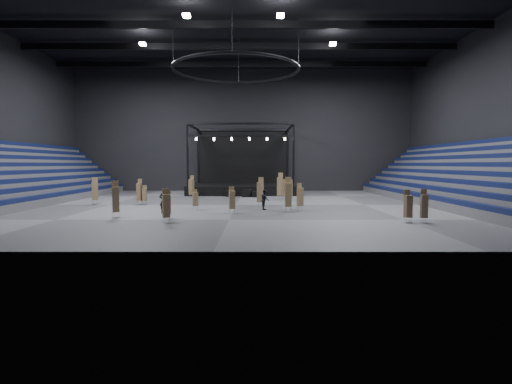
{
  "coord_description": "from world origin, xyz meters",
  "views": [
    {
      "loc": [
        1.94,
        -38.89,
        3.98
      ],
      "look_at": [
        1.93,
        -2.0,
        1.4
      ],
      "focal_mm": 28.0,
      "sensor_mm": 36.0,
      "label": 1
    }
  ],
  "objects_px": {
    "chair_stack_11": "(290,190)",
    "chair_stack_14": "(260,192)",
    "chair_stack_2": "(232,199)",
    "chair_stack_0": "(139,191)",
    "chair_stack_9": "(116,199)",
    "chair_stack_15": "(285,189)",
    "stage": "(242,182)",
    "chair_stack_5": "(408,206)",
    "chair_stack_10": "(144,194)",
    "flight_case_right": "(256,194)",
    "chair_stack_4": "(168,204)",
    "chair_stack_12": "(280,186)",
    "chair_stack_13": "(95,190)",
    "chair_stack_7": "(166,205)",
    "chair_stack_8": "(288,194)",
    "chair_stack_3": "(424,206)",
    "chair_stack_16": "(195,199)",
    "chair_stack_6": "(191,186)",
    "crew_member": "(265,200)",
    "man_center": "(164,201)",
    "flight_case_mid": "(248,193)",
    "flight_case_left": "(231,193)"
  },
  "relations": [
    {
      "from": "chair_stack_11",
      "to": "chair_stack_14",
      "type": "xyz_separation_m",
      "value": [
        -3.22,
        -5.36,
        0.17
      ]
    },
    {
      "from": "chair_stack_8",
      "to": "chair_stack_9",
      "type": "relative_size",
      "value": 1.06
    },
    {
      "from": "chair_stack_0",
      "to": "chair_stack_15",
      "type": "xyz_separation_m",
      "value": [
        14.9,
        6.22,
        -0.1
      ]
    },
    {
      "from": "chair_stack_12",
      "to": "man_center",
      "type": "xyz_separation_m",
      "value": [
        -10.13,
        -12.56,
        -0.52
      ]
    },
    {
      "from": "chair_stack_16",
      "to": "man_center",
      "type": "relative_size",
      "value": 0.88
    },
    {
      "from": "chair_stack_5",
      "to": "chair_stack_13",
      "type": "relative_size",
      "value": 0.84
    },
    {
      "from": "flight_case_right",
      "to": "chair_stack_11",
      "type": "relative_size",
      "value": 0.46
    },
    {
      "from": "flight_case_right",
      "to": "man_center",
      "type": "bearing_deg",
      "value": -115.48
    },
    {
      "from": "chair_stack_6",
      "to": "chair_stack_11",
      "type": "distance_m",
      "value": 12.0
    },
    {
      "from": "flight_case_mid",
      "to": "chair_stack_14",
      "type": "bearing_deg",
      "value": -82.52
    },
    {
      "from": "chair_stack_2",
      "to": "man_center",
      "type": "bearing_deg",
      "value": 165.88
    },
    {
      "from": "chair_stack_13",
      "to": "chair_stack_15",
      "type": "xyz_separation_m",
      "value": [
        19.26,
        6.3,
        -0.21
      ]
    },
    {
      "from": "chair_stack_0",
      "to": "chair_stack_5",
      "type": "relative_size",
      "value": 1.13
    },
    {
      "from": "flight_case_mid",
      "to": "chair_stack_4",
      "type": "distance_m",
      "value": 19.97
    },
    {
      "from": "chair_stack_3",
      "to": "chair_stack_16",
      "type": "height_order",
      "value": "chair_stack_3"
    },
    {
      "from": "flight_case_left",
      "to": "chair_stack_0",
      "type": "distance_m",
      "value": 12.64
    },
    {
      "from": "chair_stack_14",
      "to": "chair_stack_16",
      "type": "height_order",
      "value": "chair_stack_14"
    },
    {
      "from": "chair_stack_10",
      "to": "crew_member",
      "type": "xyz_separation_m",
      "value": [
        11.84,
        -4.66,
        -0.11
      ]
    },
    {
      "from": "chair_stack_2",
      "to": "chair_stack_9",
      "type": "bearing_deg",
      "value": -178.07
    },
    {
      "from": "chair_stack_2",
      "to": "chair_stack_0",
      "type": "bearing_deg",
      "value": 128.52
    },
    {
      "from": "stage",
      "to": "chair_stack_10",
      "type": "xyz_separation_m",
      "value": [
        -9.13,
        -15.78,
        -0.44
      ]
    },
    {
      "from": "stage",
      "to": "chair_stack_6",
      "type": "relative_size",
      "value": 5.26
    },
    {
      "from": "chair_stack_2",
      "to": "chair_stack_13",
      "type": "distance_m",
      "value": 15.75
    },
    {
      "from": "chair_stack_2",
      "to": "chair_stack_8",
      "type": "relative_size",
      "value": 0.75
    },
    {
      "from": "chair_stack_8",
      "to": "chair_stack_10",
      "type": "distance_m",
      "value": 15.02
    },
    {
      "from": "chair_stack_12",
      "to": "chair_stack_13",
      "type": "bearing_deg",
      "value": -142.55
    },
    {
      "from": "chair_stack_10",
      "to": "chair_stack_11",
      "type": "distance_m",
      "value": 15.05
    },
    {
      "from": "chair_stack_0",
      "to": "chair_stack_12",
      "type": "height_order",
      "value": "chair_stack_12"
    },
    {
      "from": "chair_stack_0",
      "to": "chair_stack_15",
      "type": "bearing_deg",
      "value": 29.92
    },
    {
      "from": "stage",
      "to": "chair_stack_9",
      "type": "relative_size",
      "value": 5.08
    },
    {
      "from": "stage",
      "to": "man_center",
      "type": "distance_m",
      "value": 23.7
    },
    {
      "from": "man_center",
      "to": "crew_member",
      "type": "height_order",
      "value": "man_center"
    },
    {
      "from": "chair_stack_4",
      "to": "chair_stack_13",
      "type": "relative_size",
      "value": 0.76
    },
    {
      "from": "chair_stack_9",
      "to": "chair_stack_13",
      "type": "bearing_deg",
      "value": 99.24
    },
    {
      "from": "chair_stack_0",
      "to": "chair_stack_4",
      "type": "xyz_separation_m",
      "value": [
        5.12,
        -10.42,
        -0.2
      ]
    },
    {
      "from": "chair_stack_6",
      "to": "crew_member",
      "type": "relative_size",
      "value": 1.49
    },
    {
      "from": "chair_stack_6",
      "to": "chair_stack_15",
      "type": "bearing_deg",
      "value": 14.67
    },
    {
      "from": "stage",
      "to": "chair_stack_8",
      "type": "xyz_separation_m",
      "value": [
        4.64,
        -21.76,
        0.03
      ]
    },
    {
      "from": "chair_stack_3",
      "to": "chair_stack_15",
      "type": "height_order",
      "value": "chair_stack_3"
    },
    {
      "from": "chair_stack_4",
      "to": "chair_stack_15",
      "type": "xyz_separation_m",
      "value": [
        9.78,
        16.64,
        0.1
      ]
    },
    {
      "from": "chair_stack_9",
      "to": "chair_stack_15",
      "type": "relative_size",
      "value": 1.21
    },
    {
      "from": "chair_stack_10",
      "to": "chair_stack_8",
      "type": "bearing_deg",
      "value": -26.67
    },
    {
      "from": "flight_case_left",
      "to": "chair_stack_7",
      "type": "bearing_deg",
      "value": -97.81
    },
    {
      "from": "chair_stack_8",
      "to": "chair_stack_16",
      "type": "distance_m",
      "value": 8.12
    },
    {
      "from": "chair_stack_6",
      "to": "man_center",
      "type": "height_order",
      "value": "chair_stack_6"
    },
    {
      "from": "flight_case_right",
      "to": "chair_stack_9",
      "type": "distance_m",
      "value": 21.05
    },
    {
      "from": "chair_stack_8",
      "to": "chair_stack_13",
      "type": "distance_m",
      "value": 19.57
    },
    {
      "from": "chair_stack_5",
      "to": "chair_stack_6",
      "type": "xyz_separation_m",
      "value": [
        -18.0,
        19.87,
        0.2
      ]
    },
    {
      "from": "chair_stack_7",
      "to": "chair_stack_8",
      "type": "height_order",
      "value": "chair_stack_8"
    },
    {
      "from": "chair_stack_4",
      "to": "chair_stack_14",
      "type": "height_order",
      "value": "chair_stack_14"
    }
  ]
}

